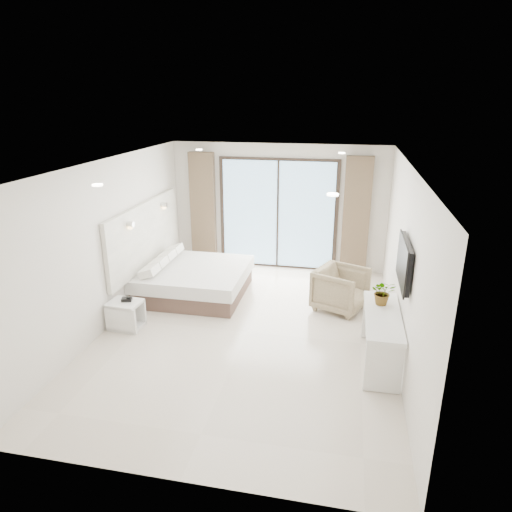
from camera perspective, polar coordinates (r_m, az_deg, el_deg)
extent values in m
plane|color=beige|center=(7.50, -1.08, -9.48)|extent=(6.20, 6.20, 0.00)
cube|color=silver|center=(9.88, 2.80, 6.09)|extent=(4.60, 0.02, 2.70)
cube|color=silver|center=(4.26, -10.52, -13.16)|extent=(4.60, 0.02, 2.70)
cube|color=silver|center=(7.76, -17.97, 1.41)|extent=(0.02, 6.20, 2.70)
cube|color=silver|center=(6.85, 17.98, -0.95)|extent=(0.02, 6.20, 2.70)
cube|color=white|center=(6.63, -1.23, 11.41)|extent=(4.60, 6.20, 0.02)
cube|color=white|center=(8.88, -13.62, 2.68)|extent=(0.08, 3.00, 1.20)
cube|color=black|center=(6.31, 18.15, -0.76)|extent=(0.06, 1.00, 0.58)
cube|color=black|center=(6.31, 17.79, -0.74)|extent=(0.02, 1.04, 0.62)
cube|color=black|center=(9.89, 2.75, 5.20)|extent=(2.56, 0.04, 2.42)
cube|color=#99CEF5|center=(9.86, 2.73, 5.16)|extent=(2.40, 0.01, 2.30)
cube|color=brown|center=(10.15, -6.63, 5.75)|extent=(0.55, 0.14, 2.50)
cube|color=brown|center=(9.66, 12.40, 4.74)|extent=(0.55, 0.14, 2.50)
cylinder|color=white|center=(5.45, -19.21, 8.37)|extent=(0.12, 0.12, 0.02)
cylinder|color=white|center=(4.70, 9.57, 7.58)|extent=(0.12, 0.12, 0.02)
cylinder|color=white|center=(8.70, -7.14, 13.05)|extent=(0.12, 0.12, 0.02)
cylinder|color=white|center=(8.26, 10.67, 12.53)|extent=(0.12, 0.12, 0.02)
cube|color=brown|center=(8.88, -7.64, -3.81)|extent=(1.87, 1.77, 0.30)
cube|color=silver|center=(8.77, -7.72, -2.19)|extent=(1.94, 1.85, 0.24)
cube|color=white|center=(8.41, -13.18, -2.11)|extent=(0.28, 0.37, 0.14)
cube|color=white|center=(8.75, -12.12, -1.17)|extent=(0.28, 0.37, 0.14)
cube|color=white|center=(9.10, -11.11, -0.29)|extent=(0.28, 0.37, 0.14)
cube|color=white|center=(9.45, -10.20, 0.52)|extent=(0.28, 0.37, 0.14)
cube|color=white|center=(7.73, -16.09, -5.68)|extent=(0.55, 0.46, 0.05)
cube|color=white|center=(7.91, -15.81, -8.42)|extent=(0.55, 0.46, 0.05)
cube|color=white|center=(7.68, -16.57, -7.68)|extent=(0.51, 0.09, 0.42)
cube|color=white|center=(7.97, -15.35, -6.53)|extent=(0.51, 0.09, 0.42)
cube|color=black|center=(7.74, -15.85, -5.23)|extent=(0.19, 0.16, 0.05)
cube|color=white|center=(6.60, 15.59, -7.26)|extent=(0.49, 1.56, 0.06)
cube|color=white|center=(6.18, 15.64, -13.34)|extent=(0.47, 0.06, 0.71)
cube|color=white|center=(7.40, 15.02, -7.53)|extent=(0.47, 0.06, 0.71)
imported|color=#33662D|center=(6.83, 15.57, -4.70)|extent=(0.36, 0.40, 0.29)
imported|color=#9C8566|center=(8.23, 10.56, -3.84)|extent=(1.02, 1.04, 0.84)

